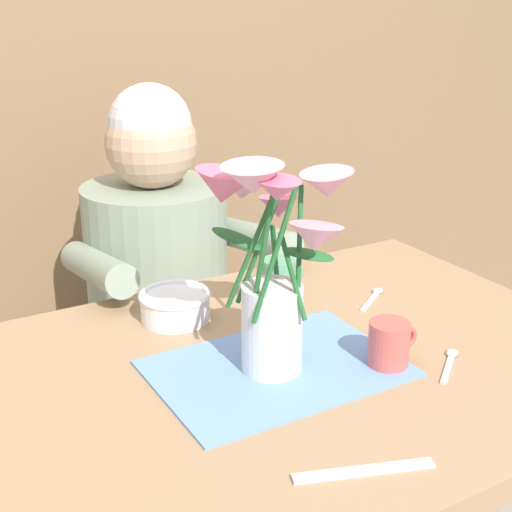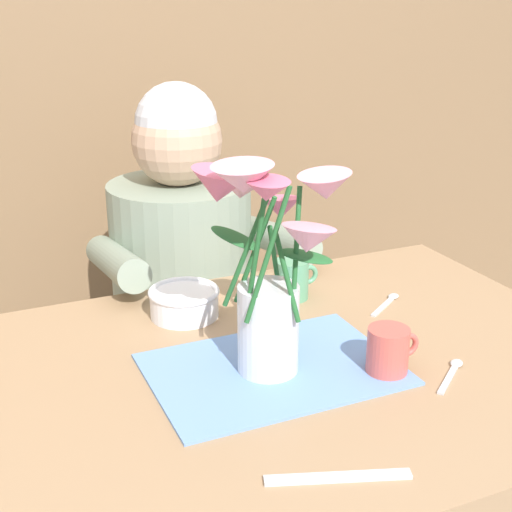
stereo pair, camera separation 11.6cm
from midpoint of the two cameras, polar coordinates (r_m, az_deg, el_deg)
wood_panel_backdrop at (r=2.03m, az=-10.36°, el=18.05°), size 4.00×0.10×2.50m
dining_table at (r=1.24m, az=3.81°, el=-12.84°), size 1.20×0.80×0.74m
seated_person at (r=1.79m, az=-3.94°, el=-4.71°), size 0.45×0.47×1.14m
striped_placemat at (r=1.18m, az=4.02°, el=-9.13°), size 0.40×0.28×0.00m
flower_vase at (r=1.09m, az=3.90°, el=-0.24°), size 0.26×0.25×0.36m
ceramic_bowl at (r=1.36m, az=-3.35°, el=-3.69°), size 0.14×0.14×0.06m
dinner_knife at (r=0.96m, az=10.17°, el=-17.14°), size 0.19×0.08×0.00m
tea_cup at (r=1.18m, az=13.36°, el=-7.49°), size 0.09×0.07×0.08m
ceramic_mug at (r=1.44m, az=5.24°, el=-1.90°), size 0.09×0.07×0.08m
spoon_0 at (r=1.23m, az=18.12°, el=-8.77°), size 0.10×0.08×0.01m
spoon_1 at (r=1.46m, az=12.81°, el=-3.59°), size 0.11×0.08×0.01m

